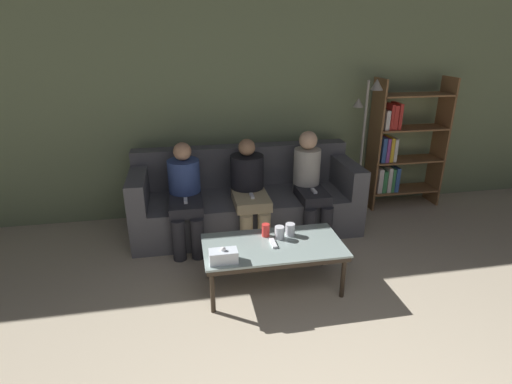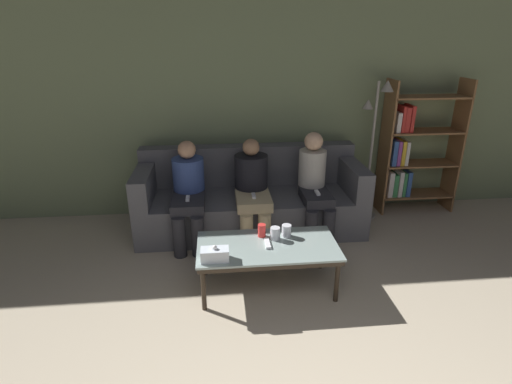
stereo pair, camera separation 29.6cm
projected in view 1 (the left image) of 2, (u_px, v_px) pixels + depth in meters
name	position (u px, v px, depth m)	size (l,w,h in m)	color
wall_back	(238.00, 105.00, 4.59)	(12.00, 0.06, 2.60)	#707F5B
couch	(246.00, 200.00, 4.49)	(2.45, 0.88, 0.88)	#515156
coffee_table	(273.00, 248.00, 3.38)	(1.18, 0.61, 0.42)	#8C9E99
cup_near_left	(266.00, 230.00, 3.48)	(0.07, 0.07, 0.11)	red
cup_near_right	(279.00, 233.00, 3.44)	(0.08, 0.08, 0.11)	silver
cup_far_center	(290.00, 229.00, 3.50)	(0.08, 0.08, 0.11)	silver
tissue_box	(223.00, 256.00, 3.09)	(0.22, 0.12, 0.13)	silver
game_remote	(273.00, 243.00, 3.36)	(0.04, 0.15, 0.02)	white
bookshelf	(397.00, 148.00, 4.92)	(0.91, 0.32, 1.59)	brown
standing_lamp	(364.00, 134.00, 4.61)	(0.31, 0.26, 1.60)	gray
seated_person_left_end	(185.00, 192.00, 4.07)	(0.33, 0.71, 1.05)	#28282D
seated_person_mid_left	(249.00, 187.00, 4.19)	(0.35, 0.72, 1.06)	tan
seated_person_mid_right	(310.00, 182.00, 4.29)	(0.31, 0.67, 1.11)	#28282D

